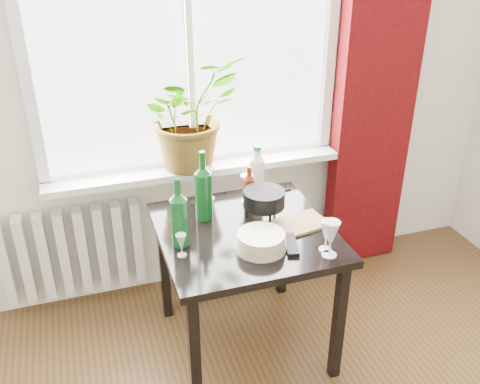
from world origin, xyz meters
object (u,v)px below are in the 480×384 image
object	(u,v)px
plate_stack	(261,241)
radiator	(73,252)
wineglass_front_right	(331,238)
tv_remote	(291,245)
wineglass_front_left	(181,245)
wineglass_back_left	(208,184)
wine_bottle_left	(179,212)
bottle_amber	(249,187)
cutting_board	(299,224)
cleaning_bottle	(257,170)
fondue_pot	(264,205)
potted_plant	(189,113)
wineglass_far_right	(326,235)
wineglass_back_center	(247,188)
wine_bottle_right	(203,185)
table	(245,245)

from	to	relation	value
plate_stack	radiator	bearing A→B (deg)	136.85
wineglass_front_right	tv_remote	world-z (taller)	wineglass_front_right
wineglass_front_left	plate_stack	world-z (taller)	wineglass_front_left
wineglass_back_left	radiator	bearing A→B (deg)	160.76
wine_bottle_left	bottle_amber	world-z (taller)	wine_bottle_left
radiator	cutting_board	bearing A→B (deg)	-31.03
wineglass_front_left	cutting_board	xyz separation A→B (m)	(0.62, 0.08, -0.05)
cleaning_bottle	fondue_pot	bearing A→B (deg)	-102.56
bottle_amber	tv_remote	xyz separation A→B (m)	(0.06, -0.43, -0.11)
potted_plant	plate_stack	xyz separation A→B (m)	(0.14, -0.79, -0.38)
wineglass_front_left	fondue_pot	size ratio (longest dim) A/B	0.48
wineglass_far_right	wineglass_back_center	size ratio (longest dim) A/B	0.96
wineglass_front_left	wineglass_back_center	bearing A→B (deg)	41.28
wine_bottle_right	tv_remote	world-z (taller)	wine_bottle_right
wineglass_front_right	fondue_pot	xyz separation A→B (m)	(-0.17, 0.40, -0.01)
potted_plant	wine_bottle_left	xyz separation A→B (m)	(-0.21, -0.64, -0.24)
wine_bottle_right	cleaning_bottle	bearing A→B (deg)	26.63
plate_stack	cutting_board	distance (m)	0.29
cleaning_bottle	wine_bottle_right	bearing A→B (deg)	-153.37
potted_plant	plate_stack	bearing A→B (deg)	-79.85
table	wine_bottle_left	xyz separation A→B (m)	(-0.33, -0.03, 0.27)
wineglass_front_left	tv_remote	distance (m)	0.52
bottle_amber	wineglass_back_left	world-z (taller)	bottle_amber
wineglass_back_left	cutting_board	bearing A→B (deg)	-48.48
radiator	wineglass_front_left	distance (m)	1.00
wineglass_front_right	wineglass_back_left	bearing A→B (deg)	119.07
wine_bottle_right	plate_stack	size ratio (longest dim) A/B	1.55
wineglass_far_right	cutting_board	xyz separation A→B (m)	(-0.03, 0.24, -0.07)
plate_stack	cleaning_bottle	bearing A→B (deg)	72.40
bottle_amber	wineglass_back_center	xyz separation A→B (m)	(0.00, 0.04, -0.03)
cutting_board	wine_bottle_right	bearing A→B (deg)	153.29
radiator	wineglass_front_left	world-z (taller)	wineglass_front_left
wineglass_back_left	cutting_board	distance (m)	0.55
wineglass_far_right	wineglass_back_left	world-z (taller)	wineglass_back_left
potted_plant	wineglass_front_right	world-z (taller)	potted_plant
wine_bottle_right	bottle_amber	distance (m)	0.27
potted_plant	wineglass_back_left	xyz separation A→B (m)	(0.03, -0.25, -0.33)
table	wineglass_front_left	xyz separation A→B (m)	(-0.35, -0.13, 0.15)
wine_bottle_right	wineglass_back_left	bearing A→B (deg)	69.23
radiator	fondue_pot	distance (m)	1.21
wineglass_far_right	plate_stack	bearing A→B (deg)	159.71
wine_bottle_right	fondue_pot	world-z (taller)	wine_bottle_right
potted_plant	wineglass_front_left	world-z (taller)	potted_plant
wineglass_front_right	radiator	bearing A→B (deg)	139.96
wineglass_back_left	fondue_pot	world-z (taller)	wineglass_back_left
table	fondue_pot	size ratio (longest dim) A/B	3.49
wine_bottle_right	wineglass_front_right	size ratio (longest dim) A/B	2.06
wine_bottle_left	radiator	bearing A→B (deg)	128.11
plate_stack	wineglass_back_center	bearing A→B (deg)	79.53
fondue_pot	plate_stack	bearing A→B (deg)	-128.35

